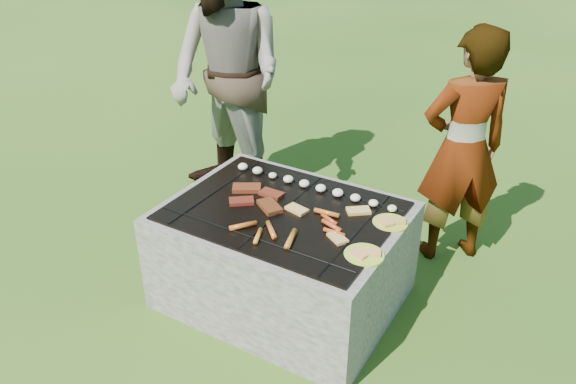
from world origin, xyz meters
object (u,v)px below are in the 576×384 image
object	(u,v)px
fire_pit	(284,258)
cook	(463,150)
plate_near	(364,255)
plate_far	(390,223)
bystander	(227,78)

from	to	relation	value
fire_pit	cook	xyz separation A→B (m)	(0.71, 0.96, 0.48)
plate_near	fire_pit	bearing A→B (deg)	163.69
plate_far	plate_near	world-z (taller)	same
cook	bystander	distance (m)	1.70
fire_pit	plate_far	size ratio (longest dim) A/B	5.18
plate_far	plate_near	size ratio (longest dim) A/B	1.00
bystander	fire_pit	bearing A→B (deg)	-27.03
fire_pit	plate_near	bearing A→B (deg)	-16.31
fire_pit	plate_far	bearing A→B (deg)	17.61
plate_far	fire_pit	bearing A→B (deg)	-162.39
plate_far	cook	bearing A→B (deg)	78.95
plate_far	cook	xyz separation A→B (m)	(0.15, 0.78, 0.16)
fire_pit	bystander	size ratio (longest dim) A/B	0.66
bystander	plate_far	bearing A→B (deg)	-9.54
fire_pit	plate_near	size ratio (longest dim) A/B	5.17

